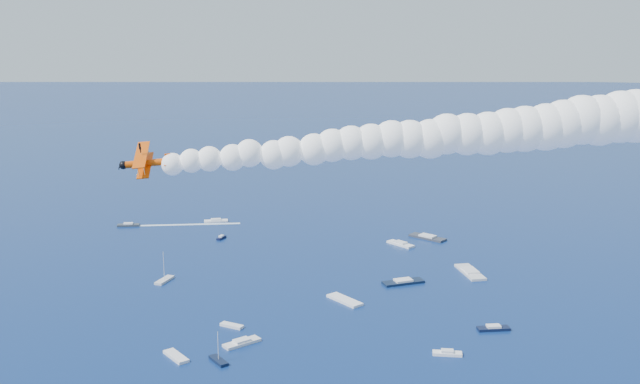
# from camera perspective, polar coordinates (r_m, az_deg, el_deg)

# --- Properties ---
(biplane_lead) EXTENTS (9.46, 10.67, 6.62)m
(biplane_lead) POSITION_cam_1_polar(r_m,az_deg,el_deg) (108.03, 11.92, 4.25)
(biplane_lead) COLOR #FF3105
(biplane_trail) EXTENTS (9.07, 10.36, 6.97)m
(biplane_trail) POSITION_cam_1_polar(r_m,az_deg,el_deg) (97.21, -13.24, 2.18)
(biplane_trail) COLOR #DD4A04
(smoke_trail_trail) EXTENTS (74.50, 51.02, 12.92)m
(smoke_trail_trail) POSITION_cam_1_polar(r_m,az_deg,el_deg) (98.47, 7.66, 4.16)
(smoke_trail_trail) COLOR white
(spectator_boats) EXTENTS (225.13, 179.34, 0.70)m
(spectator_boats) POSITION_cam_1_polar(r_m,az_deg,el_deg) (199.49, 1.35, -8.95)
(spectator_boats) COLOR #2E333E
(spectator_boats) RESTS_ON ground
(boat_wakes) EXTENTS (212.01, 54.97, 0.04)m
(boat_wakes) POSITION_cam_1_polar(r_m,az_deg,el_deg) (247.25, 7.89, -4.82)
(boat_wakes) COLOR white
(boat_wakes) RESTS_ON ground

